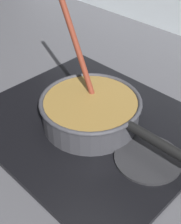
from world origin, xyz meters
The scene contains 5 objects.
ground centered at (0.00, 0.00, -0.02)m, with size 2.40×1.60×0.04m, color #4C4C51.
hob_plate centered at (0.01, 0.14, 0.01)m, with size 0.56×0.48×0.01m, color black.
burner_ring centered at (0.01, 0.14, 0.02)m, with size 0.20×0.20×0.01m, color #592D0C.
spare_burner centered at (0.19, 0.14, 0.01)m, with size 0.15×0.15×0.01m, color #262628.
cooking_pan centered at (0.02, 0.14, 0.05)m, with size 0.44×0.25×0.33m.
Camera 1 is at (0.45, -0.30, 0.53)m, focal length 50.65 mm.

